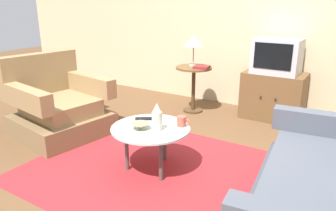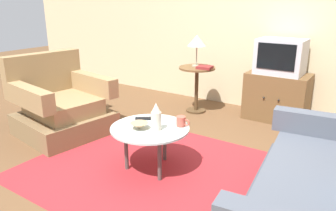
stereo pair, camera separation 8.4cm
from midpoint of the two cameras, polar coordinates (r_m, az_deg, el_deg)
ground_plane at (r=3.03m, az=-0.05°, el=-11.47°), size 16.00×16.00×0.00m
back_wall at (r=4.71m, az=16.24°, el=15.67°), size 9.00×0.12×2.70m
area_rug at (r=3.08m, az=-2.25°, el=-10.89°), size 2.16×1.88×0.00m
armchair at (r=3.96m, az=-17.65°, el=-0.25°), size 1.02×1.04×0.90m
couch at (r=2.39m, az=27.61°, el=-14.65°), size 1.08×1.74×0.85m
coffee_table at (r=2.92m, az=-2.34°, el=-4.51°), size 0.71×0.71×0.41m
side_table at (r=4.46m, az=5.58°, el=4.47°), size 0.49×0.49×0.63m
tv_stand at (r=4.43m, az=18.97°, el=1.48°), size 0.76×0.49×0.61m
television at (r=4.30m, az=19.62°, el=8.06°), size 0.56×0.42×0.43m
table_lamp at (r=4.40m, az=5.63°, el=11.10°), size 0.26×0.26×0.42m
vase at (r=2.80m, az=-1.23°, el=-2.04°), size 0.09×0.09×0.25m
mug at (r=2.91m, az=3.17°, el=-2.79°), size 0.13×0.08×0.09m
bowl at (r=2.87m, az=-4.21°, el=-3.56°), size 0.16×0.16×0.05m
tv_remote_dark at (r=3.09m, az=-3.33°, el=-2.27°), size 0.17×0.14×0.02m
book at (r=4.32m, az=6.99°, el=6.63°), size 0.21×0.19×0.04m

